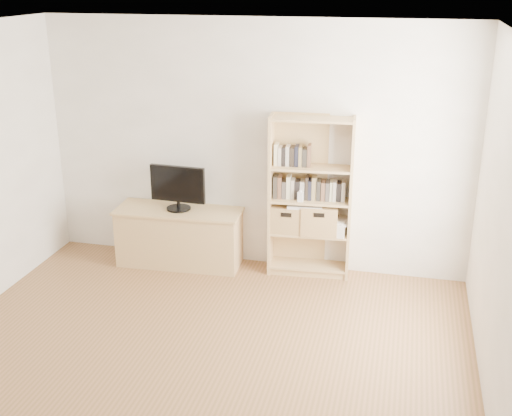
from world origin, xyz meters
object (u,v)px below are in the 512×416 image
(tv_stand, at_px, (180,237))
(basket_left, at_px, (288,217))
(basket_right, at_px, (320,218))
(baby_monitor, at_px, (300,197))
(television, at_px, (178,188))
(laptop, at_px, (305,205))
(bookshelf, at_px, (310,197))

(tv_stand, bearing_deg, basket_left, 0.85)
(tv_stand, height_order, basket_right, basket_right)
(baby_monitor, bearing_deg, television, -174.71)
(television, height_order, basket_left, television)
(basket_right, bearing_deg, tv_stand, 178.50)
(baby_monitor, height_order, laptop, baby_monitor)
(tv_stand, xyz_separation_m, baby_monitor, (1.31, -0.00, 0.57))
(basket_right, bearing_deg, laptop, -175.38)
(bookshelf, xyz_separation_m, television, (-1.39, -0.10, 0.02))
(tv_stand, height_order, baby_monitor, baby_monitor)
(bookshelf, relative_size, television, 2.81)
(bookshelf, xyz_separation_m, baby_monitor, (-0.09, -0.10, 0.03))
(baby_monitor, relative_size, laptop, 0.29)
(bookshelf, bearing_deg, tv_stand, 179.54)
(basket_right, height_order, laptop, laptop)
(basket_left, bearing_deg, bookshelf, 2.66)
(bookshelf, distance_m, basket_right, 0.24)
(basket_left, height_order, laptop, laptop)
(tv_stand, height_order, television, television)
(basket_right, bearing_deg, bookshelf, 176.50)
(basket_right, bearing_deg, basket_left, 179.11)
(television, bearing_deg, tv_stand, 0.00)
(bookshelf, bearing_deg, laptop, -158.21)
(laptop, bearing_deg, tv_stand, 177.37)
(television, bearing_deg, bookshelf, 6.99)
(laptop, bearing_deg, baby_monitor, -122.75)
(basket_left, bearing_deg, basket_right, 1.46)
(tv_stand, height_order, bookshelf, bookshelf)
(baby_monitor, relative_size, basket_left, 0.30)
(tv_stand, xyz_separation_m, laptop, (1.35, 0.07, 0.46))
(bookshelf, relative_size, laptop, 4.79)
(bookshelf, height_order, basket_right, bookshelf)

